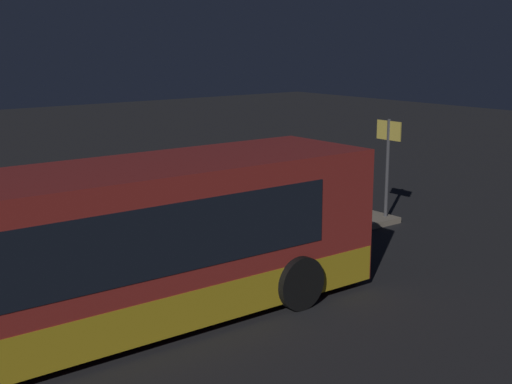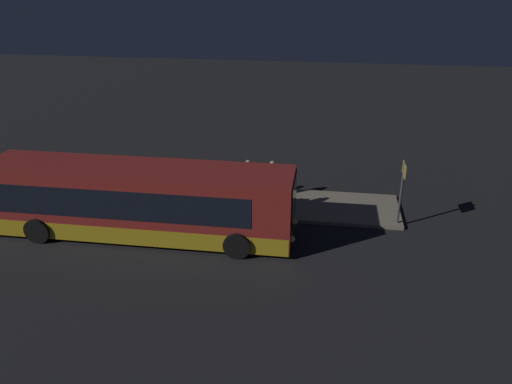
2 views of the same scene
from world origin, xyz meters
name	(u,v)px [view 1 (image 1 of 2)]	position (x,y,z in m)	size (l,w,h in m)	color
ground	(88,333)	(0.00, 0.00, 0.00)	(80.00, 80.00, 0.00)	#232326
platform	(21,280)	(0.00, 3.17, 0.08)	(20.00, 3.14, 0.16)	gray
bus_lead	(54,263)	(-0.58, -0.14, 1.41)	(12.29, 2.81, 2.84)	maroon
passenger_boarding	(181,198)	(4.31, 3.79, 1.10)	(0.57, 0.57, 1.75)	#2D2D33
passenger_waiting	(141,205)	(3.20, 3.80, 1.10)	(0.45, 0.45, 1.73)	#6B604C
passenger_with_bags	(227,208)	(4.81, 2.54, 1.01)	(0.64, 0.61, 1.60)	gray
suitcase	(221,224)	(4.98, 3.05, 0.48)	(0.46, 0.25, 0.87)	beige
sign_post	(388,154)	(9.76, 1.96, 1.91)	(0.10, 0.83, 2.69)	#4C4C51
trash_bin	(182,241)	(3.41, 2.37, 0.49)	(0.44, 0.44, 0.65)	#593319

